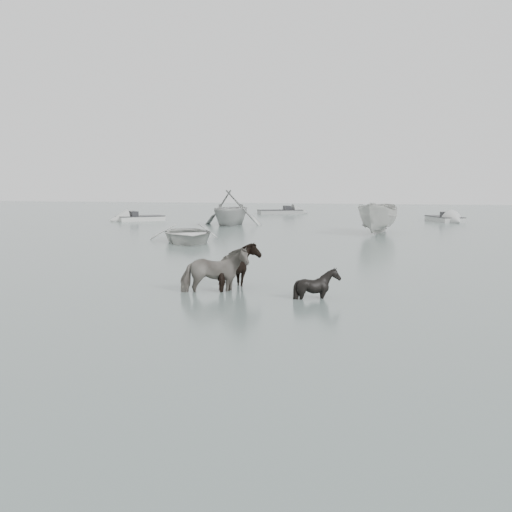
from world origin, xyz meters
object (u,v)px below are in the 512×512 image
pony_dark (240,263)px  rowboat_lead (187,232)px  pony_black (317,277)px  pony_pinto (214,264)px

pony_dark → rowboat_lead: (-5.99, 12.64, -0.22)m
pony_dark → pony_black: (2.31, -1.05, -0.17)m
pony_dark → rowboat_lead: size_ratio=0.30×
pony_dark → pony_black: bearing=-128.8°
pony_pinto → rowboat_lead: size_ratio=0.37×
pony_pinto → pony_dark: (0.53, 0.77, -0.04)m
pony_black → rowboat_lead: 16.01m
pony_pinto → pony_black: bearing=-119.4°
pony_black → rowboat_lead: size_ratio=0.23×
pony_black → rowboat_lead: pony_black is taller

